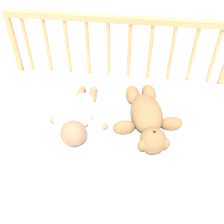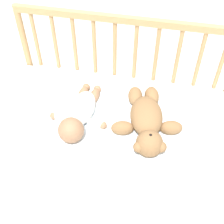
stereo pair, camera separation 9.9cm
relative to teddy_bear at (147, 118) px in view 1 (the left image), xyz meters
The scene contains 6 objects.
ground_plane 0.61m from the teddy_bear, behind, with size 12.00×12.00×0.00m, color silver.
crib_mattress 0.36m from the teddy_bear, behind, with size 1.20×0.66×0.52m.
crib_rail 0.41m from the teddy_bear, 115.41° to the left, with size 1.20×0.04×0.90m.
blanket 0.17m from the teddy_bear, behind, with size 0.85×0.53×0.01m.
teddy_bear is the anchor object (origin of this frame).
baby 0.33m from the teddy_bear, behind, with size 0.30×0.42×0.12m.
Camera 1 is at (0.11, -1.02, 1.71)m, focal length 50.00 mm.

